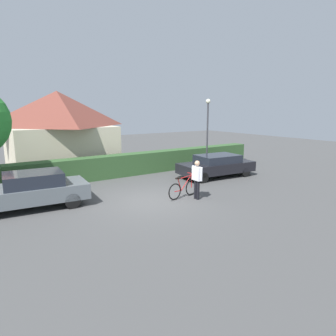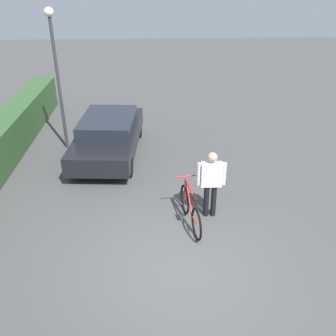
{
  "view_description": "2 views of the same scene",
  "coord_description": "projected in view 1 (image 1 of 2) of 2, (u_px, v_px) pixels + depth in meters",
  "views": [
    {
      "loc": [
        -6.11,
        -10.44,
        3.82
      ],
      "look_at": [
        1.01,
        0.14,
        1.27
      ],
      "focal_mm": 31.86,
      "sensor_mm": 36.0,
      "label": 1
    },
    {
      "loc": [
        -5.61,
        0.5,
        5.19
      ],
      "look_at": [
        1.69,
        0.1,
        1.37
      ],
      "focal_mm": 39.63,
      "sensor_mm": 36.0,
      "label": 2
    }
  ],
  "objects": [
    {
      "name": "bicycle",
      "position": [
        183.0,
        189.0,
        12.97
      ],
      "size": [
        1.74,
        0.5,
        1.01
      ],
      "color": "black",
      "rests_on": "ground"
    },
    {
      "name": "parked_car_near",
      "position": [
        29.0,
        190.0,
        11.5
      ],
      "size": [
        4.6,
        2.19,
        1.41
      ],
      "color": "slate",
      "rests_on": "ground"
    },
    {
      "name": "house_distant",
      "position": [
        59.0,
        130.0,
        18.86
      ],
      "size": [
        6.2,
        5.94,
        4.9
      ],
      "color": "beige",
      "rests_on": "ground"
    },
    {
      "name": "hedge_row",
      "position": [
        104.0,
        167.0,
        16.55
      ],
      "size": [
        21.54,
        0.9,
        1.25
      ],
      "primitive_type": "cube",
      "color": "#32552C",
      "rests_on": "ground"
    },
    {
      "name": "person_rider",
      "position": [
        197.0,
        177.0,
        12.63
      ],
      "size": [
        0.22,
        0.67,
        1.68
      ],
      "color": "black",
      "rests_on": "ground"
    },
    {
      "name": "parked_car_far",
      "position": [
        217.0,
        165.0,
        16.89
      ],
      "size": [
        4.49,
        2.15,
        1.26
      ],
      "color": "black",
      "rests_on": "ground"
    },
    {
      "name": "street_lamp",
      "position": [
        208.0,
        125.0,
        17.98
      ],
      "size": [
        0.28,
        0.28,
        4.39
      ],
      "color": "#38383D",
      "rests_on": "ground"
    },
    {
      "name": "ground_plane",
      "position": [
        150.0,
        201.0,
        12.59
      ],
      "size": [
        60.0,
        60.0,
        0.0
      ],
      "primitive_type": "plane",
      "color": "#474747"
    }
  ]
}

